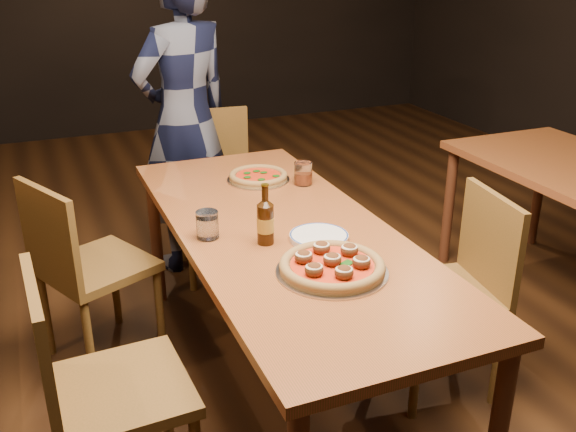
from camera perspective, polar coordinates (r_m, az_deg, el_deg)
name	(u,v)px	position (r m, az deg, el deg)	size (l,w,h in m)	color
ground	(284,383)	(2.92, -0.39, -14.65)	(9.00, 9.00, 0.00)	black
table_main	(283,244)	(2.56, -0.43, -2.52)	(0.80, 2.00, 0.75)	brown
chair_main_nw	(119,388)	(2.19, -14.81, -14.59)	(0.44, 0.44, 0.94)	brown
chair_main_sw	(97,265)	(3.00, -16.62, -4.18)	(0.43, 0.43, 0.92)	brown
chair_main_e	(442,292)	(2.75, 13.51, -6.60)	(0.42, 0.42, 0.91)	brown
chair_end	(218,194)	(3.66, -6.25, 1.98)	(0.45, 0.45, 0.97)	brown
pizza_meatball	(332,265)	(2.19, 3.94, -4.41)	(0.38, 0.38, 0.07)	#B7B7BF
pizza_margherita	(258,176)	(3.05, -2.66, 3.54)	(0.30, 0.30, 0.04)	#B7B7BF
plate_stack	(319,237)	(2.43, 2.77, -1.88)	(0.22, 0.22, 0.02)	white
beer_bottle	(265,223)	(2.37, -2.02, -0.61)	(0.06, 0.06, 0.23)	black
water_glass	(207,225)	(2.45, -7.18, -0.77)	(0.09, 0.09, 0.11)	white
amber_glass	(303,173)	(2.99, 1.35, 3.80)	(0.08, 0.08, 0.11)	#953710
diner	(185,120)	(3.68, -9.15, 8.46)	(0.64, 0.42, 1.76)	black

